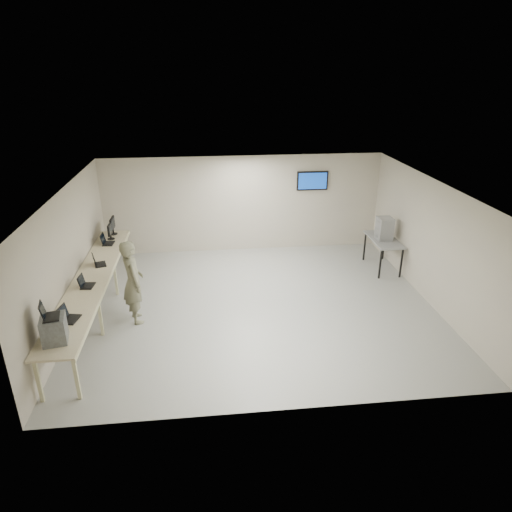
{
  "coord_description": "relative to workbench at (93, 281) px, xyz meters",
  "views": [
    {
      "loc": [
        -1.06,
        -9.23,
        5.17
      ],
      "look_at": [
        0.0,
        0.2,
        1.15
      ],
      "focal_mm": 32.0,
      "sensor_mm": 36.0,
      "label": 1
    }
  ],
  "objects": [
    {
      "name": "laptop_1",
      "position": [
        -0.04,
        -0.43,
        0.14
      ],
      "size": [
        0.29,
        0.35,
        0.25
      ],
      "rotation": [
        0.0,
        0.0,
        -0.09
      ],
      "color": "black",
      "rests_on": "workbench"
    },
    {
      "name": "laptop_0",
      "position": [
        -0.05,
        -1.78,
        0.15
      ],
      "size": [
        0.36,
        0.4,
        0.28
      ],
      "rotation": [
        0.0,
        0.0,
        -0.21
      ],
      "color": "black",
      "rests_on": "workbench"
    },
    {
      "name": "monitor_far",
      "position": [
        -0.01,
        2.73,
        0.35
      ],
      "size": [
        0.21,
        0.47,
        0.46
      ],
      "color": "black",
      "rests_on": "workbench"
    },
    {
      "name": "monitor_near",
      "position": [
        -0.01,
        2.35,
        0.33
      ],
      "size": [
        0.19,
        0.43,
        0.42
      ],
      "color": "black",
      "rests_on": "workbench"
    },
    {
      "name": "equipment_box",
      "position": [
        -0.06,
        -2.45,
        0.3
      ],
      "size": [
        0.46,
        0.5,
        0.45
      ],
      "primitive_type": "cube",
      "rotation": [
        0.0,
        0.0,
        0.19
      ],
      "color": "gray",
      "rests_on": "workbench"
    },
    {
      "name": "laptop_2",
      "position": [
        -0.01,
        0.67,
        0.14
      ],
      "size": [
        0.36,
        0.39,
        0.26
      ],
      "rotation": [
        0.0,
        0.0,
        0.29
      ],
      "color": "black",
      "rests_on": "workbench"
    },
    {
      "name": "storage_bins",
      "position": [
        7.17,
        1.68,
        0.32
      ],
      "size": [
        0.37,
        0.42,
        0.59
      ],
      "color": "#999A9B",
      "rests_on": "side_table"
    },
    {
      "name": "laptop_on_box",
      "position": [
        -0.12,
        -2.45,
        0.6
      ],
      "size": [
        0.35,
        0.39,
        0.27
      ],
      "rotation": [
        0.0,
        0.0,
        0.21
      ],
      "color": "black",
      "rests_on": "equipment_box"
    },
    {
      "name": "workbench",
      "position": [
        0.0,
        0.0,
        0.0
      ],
      "size": [
        0.76,
        6.0,
        0.9
      ],
      "color": "beige",
      "rests_on": "ground"
    },
    {
      "name": "side_table",
      "position": [
        7.19,
        1.68,
        -0.05
      ],
      "size": [
        0.66,
        1.42,
        0.85
      ],
      "color": "gray",
      "rests_on": "ground"
    },
    {
      "name": "laptop_3",
      "position": [
        -0.07,
        2.0,
        0.14
      ],
      "size": [
        0.3,
        0.36,
        0.27
      ],
      "rotation": [
        0.0,
        0.0,
        -0.04
      ],
      "color": "black",
      "rests_on": "workbench"
    },
    {
      "name": "soldier",
      "position": [
        0.91,
        -0.36,
        0.1
      ],
      "size": [
        0.64,
        0.78,
        1.85
      ],
      "primitive_type": "imported",
      "rotation": [
        0.0,
        0.0,
        1.9
      ],
      "color": "#50573F",
      "rests_on": "ground"
    },
    {
      "name": "room",
      "position": [
        3.62,
        0.06,
        0.58
      ],
      "size": [
        8.01,
        7.01,
        2.81
      ],
      "color": "#A8A8A8",
      "rests_on": "ground"
    }
  ]
}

